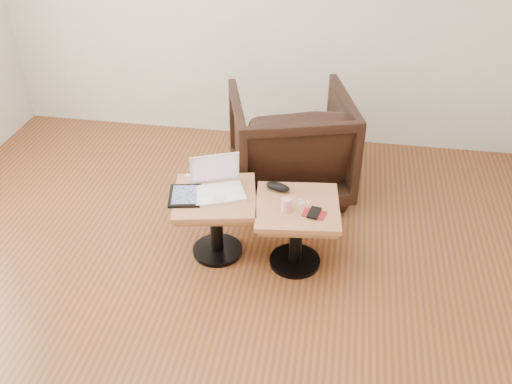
% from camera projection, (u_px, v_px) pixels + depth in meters
% --- Properties ---
extents(room_shell, '(4.52, 4.52, 2.71)m').
position_uv_depth(room_shell, '(192.00, 101.00, 2.57)').
color(room_shell, '#5A3216').
rests_on(room_shell, ground).
extents(side_table_left, '(0.59, 0.59, 0.46)m').
position_uv_depth(side_table_left, '(216.00, 210.00, 3.60)').
color(side_table_left, black).
rests_on(side_table_left, ground).
extents(side_table_right, '(0.56, 0.56, 0.46)m').
position_uv_depth(side_table_right, '(297.00, 220.00, 3.51)').
color(side_table_right, black).
rests_on(side_table_right, ground).
extents(laptop, '(0.38, 0.35, 0.22)m').
position_uv_depth(laptop, '(217.00, 185.00, 3.54)').
color(laptop, white).
rests_on(laptop, side_table_left).
extents(tablet, '(0.24, 0.28, 0.02)m').
position_uv_depth(tablet, '(185.00, 196.00, 3.51)').
color(tablet, black).
rests_on(tablet, side_table_left).
extents(charging_adapter, '(0.04, 0.04, 0.02)m').
position_uv_depth(charging_adapter, '(189.00, 176.00, 3.69)').
color(charging_adapter, white).
rests_on(charging_adapter, side_table_left).
extents(glasses_case, '(0.18, 0.11, 0.05)m').
position_uv_depth(glasses_case, '(278.00, 187.00, 3.56)').
color(glasses_case, black).
rests_on(glasses_case, side_table_right).
extents(striped_cup, '(0.07, 0.07, 0.08)m').
position_uv_depth(striped_cup, '(286.00, 205.00, 3.38)').
color(striped_cup, '#D34358').
rests_on(striped_cup, side_table_right).
extents(earbuds_tangle, '(0.07, 0.05, 0.01)m').
position_uv_depth(earbuds_tangle, '(304.00, 202.00, 3.46)').
color(earbuds_tangle, white).
rests_on(earbuds_tangle, side_table_right).
extents(phone_on_sleeve, '(0.15, 0.13, 0.02)m').
position_uv_depth(phone_on_sleeve, '(314.00, 213.00, 3.36)').
color(phone_on_sleeve, maroon).
rests_on(phone_on_sleeve, side_table_right).
extents(armchair, '(1.05, 1.06, 0.79)m').
position_uv_depth(armchair, '(290.00, 144.00, 4.21)').
color(armchair, black).
rests_on(armchair, ground).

